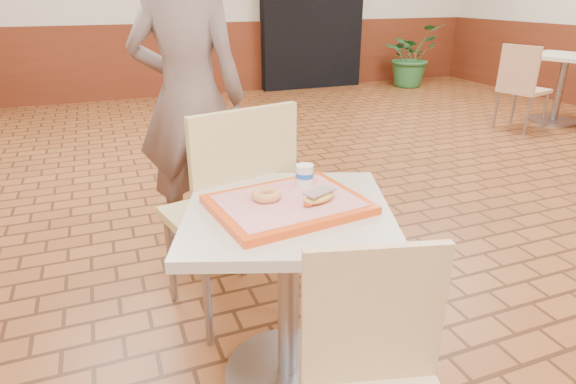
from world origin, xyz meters
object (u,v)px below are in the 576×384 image
object	(u,v)px
serving_tray	(288,204)
customer	(189,98)
chair_main_back	(233,206)
chair_second_left	(521,84)
second_table	(562,77)
potted_plant	(411,56)
long_john_donut	(319,197)
ring_donut	(266,195)
main_table	(288,269)
paper_cup	(305,175)

from	to	relation	value
serving_tray	customer	bearing A→B (deg)	93.94
chair_main_back	chair_second_left	xyz separation A→B (m)	(3.71, 2.06, -0.05)
customer	chair_second_left	size ratio (longest dim) A/B	1.91
serving_tray	second_table	distance (m)	5.07
serving_tray	potted_plant	bearing A→B (deg)	51.71
long_john_donut	potted_plant	xyz separation A→B (m)	(4.01, 5.25, -0.30)
chair_main_back	chair_second_left	world-z (taller)	chair_main_back
ring_donut	potted_plant	world-z (taller)	potted_plant
main_table	serving_tray	world-z (taller)	serving_tray
serving_tray	chair_second_left	bearing A→B (deg)	34.61
main_table	serving_tray	xyz separation A→B (m)	(0.00, 0.00, 0.25)
chair_main_back	long_john_donut	world-z (taller)	chair_main_back
chair_second_left	paper_cup	bearing A→B (deg)	109.00
ring_donut	second_table	xyz separation A→B (m)	(4.41, 2.58, -0.26)
long_john_donut	chair_second_left	bearing A→B (deg)	35.86
main_table	chair_second_left	xyz separation A→B (m)	(3.63, 2.50, 0.01)
paper_cup	chair_second_left	distance (m)	4.28
chair_second_left	serving_tray	bearing A→B (deg)	109.29
chair_main_back	ring_donut	bearing A→B (deg)	78.48
customer	paper_cup	world-z (taller)	customer
second_table	paper_cup	bearing A→B (deg)	-149.27
main_table	ring_donut	world-z (taller)	ring_donut
serving_tray	main_table	bearing A→B (deg)	-90.00
chair_main_back	paper_cup	size ratio (longest dim) A/B	12.40
serving_tray	long_john_donut	bearing A→B (deg)	-30.91
main_table	potted_plant	xyz separation A→B (m)	(4.10, 5.19, -0.01)
ring_donut	chair_second_left	distance (m)	4.45
paper_cup	second_table	xyz separation A→B (m)	(4.24, 2.52, -0.29)
chair_main_back	customer	distance (m)	0.88
ring_donut	long_john_donut	world-z (taller)	long_john_donut
long_john_donut	second_table	bearing A→B (deg)	32.13
customer	serving_tray	world-z (taller)	customer
main_table	long_john_donut	bearing A→B (deg)	-30.91
ring_donut	serving_tray	bearing A→B (deg)	-27.15
main_table	long_john_donut	distance (m)	0.31
customer	potted_plant	distance (m)	5.75
customer	serving_tray	bearing A→B (deg)	114.59
main_table	customer	world-z (taller)	customer
paper_cup	potted_plant	distance (m)	6.49
chair_main_back	ring_donut	distance (m)	0.47
customer	potted_plant	world-z (taller)	customer
main_table	ring_donut	distance (m)	0.29
serving_tray	paper_cup	bearing A→B (deg)	43.46
chair_second_left	potted_plant	xyz separation A→B (m)	(0.47, 2.69, -0.03)
customer	chair_second_left	distance (m)	3.93
ring_donut	long_john_donut	size ratio (longest dim) A/B	0.72
paper_cup	potted_plant	world-z (taller)	potted_plant
serving_tray	paper_cup	distance (m)	0.15
paper_cup	main_table	bearing A→B (deg)	-136.54
chair_main_back	ring_donut	size ratio (longest dim) A/B	9.77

